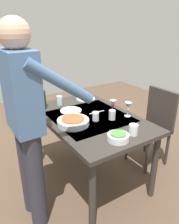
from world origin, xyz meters
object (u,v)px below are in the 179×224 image
dining_table (89,124)px  serving_bowl_pasta (73,122)px  wine_glass_right (128,107)px  dinner_plate_far (86,99)px  chair_near (154,122)px  person_server (27,119)px  side_bowl_salad (118,137)px  dinner_plate_near (71,111)px  water_cup_far_right (60,100)px  water_cup_near_right (133,130)px  wine_glass_left (113,104)px  water_cup_near_left (95,116)px  wine_bottle (43,99)px  water_cup_far_left (112,115)px

dining_table → serving_bowl_pasta: bearing=108.3°
wine_glass_right → dinner_plate_far: bearing=7.3°
chair_near → person_server: bearing=91.2°
wine_glass_right → side_bowl_salad: 0.52m
side_bowl_salad → dinner_plate_far: 1.05m
serving_bowl_pasta → dinner_plate_near: serving_bowl_pasta is taller
person_server → water_cup_far_right: person_server is taller
wine_glass_right → water_cup_near_right: size_ratio=1.60×
dining_table → chair_near: bearing=-101.3°
wine_glass_left → water_cup_near_left: (-0.04, 0.25, -0.06)m
water_cup_near_right → wine_glass_right: bearing=-35.0°
dinner_plate_far → dinner_plate_near: bearing=125.2°
person_server → wine_glass_left: 0.95m
wine_glass_left → water_cup_near_right: (-0.45, 0.13, -0.06)m
water_cup_far_right → side_bowl_salad: size_ratio=0.59×
water_cup_near_left → serving_bowl_pasta: water_cup_near_left is taller
wine_bottle → water_cup_far_left: wine_bottle is taller
serving_bowl_pasta → wine_glass_left: bearing=-89.3°
dining_table → side_bowl_salad: size_ratio=7.42×
serving_bowl_pasta → person_server: bearing=104.2°
water_cup_far_right → serving_bowl_pasta: (-0.55, 0.13, -0.02)m
dining_table → wine_glass_right: size_ratio=8.85×
dinner_plate_far → wine_glass_left: bearing=179.7°
water_cup_near_right → water_cup_far_left: size_ratio=0.97×
water_cup_near_left → water_cup_far_right: bearing=10.0°
serving_bowl_pasta → dinner_plate_near: (0.31, -0.14, -0.03)m
dining_table → wine_glass_right: 0.43m
water_cup_far_right → chair_near: bearing=-124.7°
wine_bottle → water_cup_near_right: (-1.00, -0.42, -0.06)m
wine_glass_left → dinner_plate_near: size_ratio=0.66×
dining_table → water_cup_far_right: size_ratio=12.58×
dining_table → wine_glass_left: 0.32m
chair_near → water_cup_near_right: chair_near is taller
person_server → dinner_plate_near: 0.76m
wine_bottle → dining_table: bearing=-146.7°
wine_glass_left → dinner_plate_far: 0.55m
dinner_plate_near → water_cup_near_right: bearing=-165.1°
side_bowl_salad → water_cup_far_right: bearing=2.5°
water_cup_near_left → dinner_plate_near: bearing=14.5°
dining_table → chair_near: (-0.16, -0.81, -0.13)m
dining_table → side_bowl_salad: 0.55m
chair_near → serving_bowl_pasta: 1.07m
wine_glass_right → water_cup_far_right: (0.68, 0.44, -0.05)m
water_cup_near_right → water_cup_far_left: water_cup_far_left is taller
dinner_plate_near → dining_table: bearing=-158.1°
dining_table → wine_bottle: wine_bottle is taller
serving_bowl_pasta → water_cup_far_right: bearing=-12.8°
side_bowl_salad → chair_near: bearing=-67.1°
dining_table → water_cup_near_right: 0.55m
water_cup_far_left → water_cup_far_right: water_cup_far_right is taller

